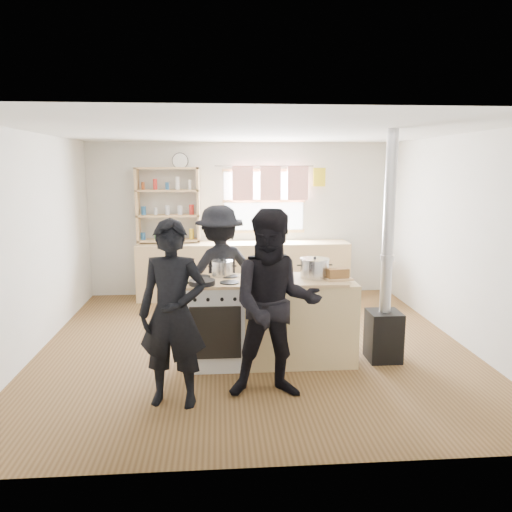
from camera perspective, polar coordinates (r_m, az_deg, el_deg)
name	(u,v)px	position (r m, az deg, el deg)	size (l,w,h in m)	color
ground	(254,344)	(6.11, -0.28, -10.08)	(5.00, 5.00, 0.01)	brown
back_counter	(244,270)	(8.12, -1.41, -1.61)	(3.40, 0.55, 0.90)	tan
shelving_unit	(168,205)	(8.12, -10.03, 5.81)	(1.00, 0.28, 1.20)	tan
thermos	(283,232)	(8.08, 3.15, 2.72)	(0.10, 0.10, 0.33)	silver
cooking_island	(270,321)	(5.45, 1.67, -7.39)	(1.97, 0.64, 0.93)	white
skillet_greens	(202,282)	(5.10, -6.18, -2.97)	(0.28, 0.28, 0.05)	black
roast_tray	(271,277)	(5.26, 1.67, -2.41)	(0.41, 0.34, 0.06)	silver
stockpot_stove	(222,268)	(5.47, -3.88, -1.42)	(0.24, 0.24, 0.19)	silver
stockpot_counter	(315,268)	(5.41, 6.71, -1.37)	(0.32, 0.32, 0.23)	#BCBCBE
bread_board	(338,275)	(5.36, 9.33, -2.15)	(0.31, 0.24, 0.12)	tan
flue_heater	(385,304)	(5.63, 14.53, -5.29)	(0.35, 0.35, 2.50)	black
person_near_left	(173,314)	(4.47, -9.48, -6.54)	(0.61, 0.40, 1.68)	black
person_near_right	(275,305)	(4.55, 2.16, -5.61)	(0.85, 0.66, 1.75)	black
person_far	(220,272)	(6.16, -4.17, -1.89)	(1.07, 0.61, 1.65)	black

